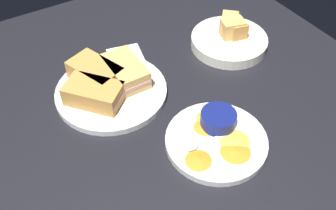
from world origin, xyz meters
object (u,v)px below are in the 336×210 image
ramekin_dark_sauce (89,95)px  ramekin_light_gravy (218,119)px  spoon_by_dark_ramekin (102,87)px  plate_chips_companion (216,141)px  bread_basket_rear (230,38)px  sandwich_half_near (125,71)px  plate_sandwich_main (111,92)px  sandwich_half_extra (94,93)px  sandwich_half_far (95,73)px  spoon_by_gravy_ramekin (197,145)px

ramekin_dark_sauce → ramekin_light_gravy: size_ratio=0.76×
spoon_by_dark_ramekin → ramekin_light_gravy: (24.26, 17.06, 1.40)cm
ramekin_dark_sauce → spoon_by_dark_ramekin: bearing=119.7°
plate_chips_companion → ramekin_light_gravy: bearing=140.2°
ramekin_light_gravy → bread_basket_rear: size_ratio=0.38×
ramekin_dark_sauce → spoon_by_dark_ramekin: size_ratio=0.65×
ramekin_dark_sauce → sandwich_half_near: bearing=103.3°
plate_sandwich_main → sandwich_half_extra: size_ratio=1.84×
plate_sandwich_main → spoon_by_dark_ramekin: (-1.54, -1.63, 1.16)cm
sandwich_half_far → sandwich_half_near: bearing=63.2°
plate_chips_companion → spoon_by_dark_ramekin: bearing=-152.7°
plate_chips_companion → ramekin_light_gravy: ramekin_light_gravy is taller
plate_chips_companion → ramekin_light_gravy: (-3.34, 2.79, 2.57)cm
ramekin_light_gravy → bread_basket_rear: (-23.33, 21.43, -1.03)cm
ramekin_light_gravy → spoon_by_gravy_ramekin: size_ratio=0.80×
sandwich_half_near → spoon_by_gravy_ramekin: sandwich_half_near is taller
spoon_by_dark_ramekin → sandwich_half_far: bearing=179.9°
sandwich_half_extra → spoon_by_dark_ramekin: size_ratio=1.59×
sandwich_half_near → bread_basket_rear: 31.99cm
spoon_by_dark_ramekin → bread_basket_rear: (0.93, 38.48, 0.37)cm
plate_sandwich_main → bread_basket_rear: size_ratio=1.29×
sandwich_half_near → ramekin_dark_sauce: 11.29cm
sandwich_half_extra → spoon_by_gravy_ramekin: 27.10cm
spoon_by_gravy_ramekin → bread_basket_rear: 38.93cm
sandwich_half_extra → spoon_by_dark_ramekin: (-3.16, 3.30, -2.04)cm
sandwich_half_far → spoon_by_dark_ramekin: (3.38, -0.01, -2.04)cm
plate_chips_companion → spoon_by_gravy_ramekin: bearing=-97.9°
sandwich_half_near → sandwich_half_extra: same height
plate_sandwich_main → ramekin_dark_sauce: bearing=-80.8°
sandwich_half_extra → spoon_by_gravy_ramekin: sandwich_half_extra is taller
plate_sandwich_main → spoon_by_gravy_ramekin: size_ratio=2.74×
plate_sandwich_main → ramekin_dark_sauce: 6.72cm
plate_chips_companion → plate_sandwich_main: bearing=-154.1°
plate_sandwich_main → sandwich_half_far: bearing=-161.8°
sandwich_half_far → ramekin_dark_sauce: size_ratio=2.44×
sandwich_half_extra → spoon_by_dark_ramekin: bearing=133.8°
plate_sandwich_main → plate_chips_companion: same height
sandwich_half_far → bread_basket_rear: bread_basket_rear is taller
ramekin_light_gravy → plate_chips_companion: bearing=-39.8°
spoon_by_gravy_ramekin → sandwich_half_far: bearing=-162.6°
plate_sandwich_main → spoon_by_gravy_ramekin: (25.40, 7.90, 1.16)cm
plate_sandwich_main → spoon_by_dark_ramekin: bearing=-133.4°
spoon_by_gravy_ramekin → bread_basket_rear: bread_basket_rear is taller
ramekin_light_gravy → ramekin_dark_sauce: bearing=-135.3°
sandwich_half_near → spoon_by_dark_ramekin: sandwich_half_near is taller
sandwich_half_extra → sandwich_half_near: bearing=108.2°
sandwich_half_extra → bread_basket_rear: size_ratio=0.70×
sandwich_half_far → spoon_by_gravy_ramekin: 31.85cm
sandwich_half_extra → spoon_by_gravy_ramekin: size_ratio=1.49×
plate_sandwich_main → bread_basket_rear: 36.89cm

